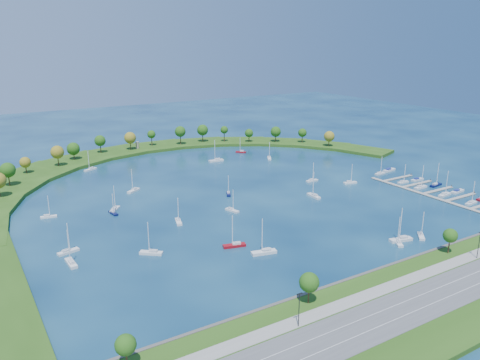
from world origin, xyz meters
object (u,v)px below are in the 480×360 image
moored_boat_15 (401,239)px  docked_boat_7 (436,184)px  moored_boat_2 (398,242)px  docked_boat_8 (403,181)px  moored_boat_1 (68,251)px  moored_boat_12 (71,262)px  moored_boat_4 (421,235)px  docked_boat_4 (445,194)px  moored_boat_17 (269,158)px  moored_boat_19 (134,190)px  moored_boat_8 (151,252)px  moored_boat_7 (228,193)px  docked_boat_11 (389,170)px  moored_boat_6 (314,195)px  moored_boat_16 (232,210)px  moored_boat_13 (90,169)px  moored_boat_21 (235,245)px  moored_boat_5 (312,180)px  moored_boat_14 (178,221)px  moored_boat_18 (350,182)px  docked_boat_2 (471,202)px  docked_boat_5 (457,191)px  moored_boat_9 (48,216)px  dock_system (443,195)px  moored_boat_11 (216,160)px  moored_boat_10 (241,151)px  moored_boat_20 (113,212)px  moored_boat_0 (264,251)px  moored_boat_3 (115,209)px  docked_boat_6 (421,187)px  harbor_tower (137,145)px

moored_boat_15 → docked_boat_7: size_ratio=1.10×
moored_boat_2 → moored_boat_15: size_ratio=0.78×
docked_boat_7 → docked_boat_8: size_ratio=1.20×
docked_boat_8 → moored_boat_1: bearing=-179.4°
moored_boat_12 → moored_boat_4: bearing=-113.2°
docked_boat_7 → docked_boat_4: bearing=-136.8°
moored_boat_17 → moored_boat_19: size_ratio=0.93×
moored_boat_4 → moored_boat_19: (-77.97, 117.29, 0.04)m
moored_boat_8 → moored_boat_17: (120.02, 96.38, -0.03)m
moored_boat_1 → moored_boat_15: bearing=-39.6°
moored_boat_7 → moored_boat_15: (28.75, -85.42, 0.10)m
docked_boat_7 → docked_boat_11: docked_boat_7 is taller
moored_boat_6 → moored_boat_16: moored_boat_6 is taller
moored_boat_13 → moored_boat_21: (17.69, -139.85, 0.03)m
moored_boat_5 → moored_boat_8: 118.16m
moored_boat_14 → docked_boat_4: docked_boat_4 is taller
moored_boat_8 → moored_boat_13: (11.80, 129.42, -0.02)m
docked_boat_8 → moored_boat_18: bearing=152.3°
docked_boat_2 → docked_boat_8: size_ratio=1.08×
moored_boat_18 → docked_boat_8: 29.45m
docked_boat_4 → moored_boat_4: bearing=-159.9°
docked_boat_5 → docked_boat_2: bearing=-131.7°
moored_boat_4 → moored_boat_8: size_ratio=0.88×
moored_boat_1 → moored_boat_9: size_ratio=1.15×
moored_boat_21 → docked_boat_4: (122.04, -2.76, 0.00)m
dock_system → moored_boat_11: moored_boat_11 is taller
moored_boat_14 → docked_boat_2: 139.74m
moored_boat_1 → moored_boat_10: 174.15m
moored_boat_8 → moored_boat_16: bearing=-114.4°
moored_boat_5 → moored_boat_9: (-135.78, 17.76, -0.01)m
docked_boat_7 → moored_boat_1: bearing=166.7°
moored_boat_4 → moored_boat_20: size_ratio=1.12×
moored_boat_0 → docked_boat_8: (115.88, 34.40, -0.10)m
moored_boat_7 → docked_boat_8: size_ratio=0.98×
moored_boat_0 → docked_boat_8: moored_boat_0 is taller
moored_boat_2 → moored_boat_6: 61.72m
moored_boat_3 → docked_boat_2: size_ratio=1.03×
moored_boat_9 → moored_boat_21: size_ratio=0.79×
docked_boat_2 → docked_boat_6: docked_boat_6 is taller
moored_boat_1 → moored_boat_4: moored_boat_1 is taller
moored_boat_17 → docked_boat_7: docked_boat_7 is taller
docked_boat_5 → moored_boat_12: bearing=167.8°
harbor_tower → moored_boat_4: (44.18, -204.94, -3.55)m
moored_boat_3 → moored_boat_21: bearing=-118.7°
moored_boat_10 → moored_boat_0: bearing=109.7°
moored_boat_12 → docked_boat_4: docked_boat_4 is taller
moored_boat_1 → moored_boat_2: 125.34m
moored_boat_8 → moored_boat_12: (-27.23, 6.76, 0.01)m
moored_boat_20 → docked_boat_2: 169.11m
moored_boat_7 → moored_boat_14: moored_boat_14 is taller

